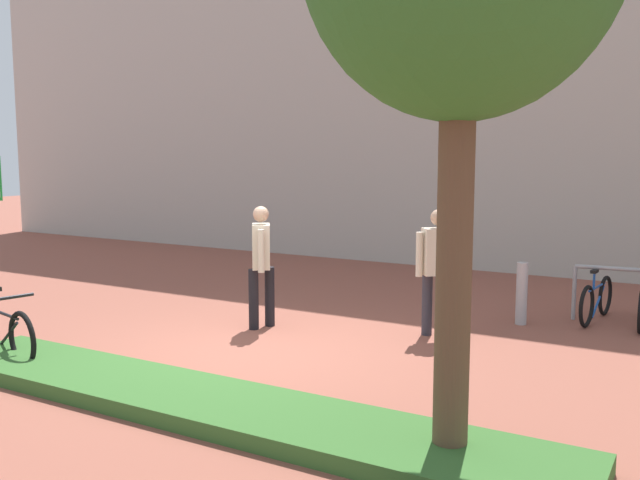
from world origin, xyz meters
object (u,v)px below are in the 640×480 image
object	(u,v)px
bike_at_sign	(4,330)
person_shirt_white	(438,265)
person_shirt_blue	(261,259)
bollard_steel	(522,293)

from	to	relation	value
bike_at_sign	person_shirt_white	size ratio (longest dim) A/B	0.96
bike_at_sign	person_shirt_blue	xyz separation A→B (m)	(1.83, 2.77, 0.63)
bollard_steel	person_shirt_white	bearing A→B (deg)	-122.00
person_shirt_white	bollard_steel	bearing A→B (deg)	58.00
bike_at_sign	person_shirt_blue	distance (m)	3.38
person_shirt_blue	person_shirt_white	world-z (taller)	same
person_shirt_white	bike_at_sign	bearing A→B (deg)	-139.78
person_shirt_blue	person_shirt_white	distance (m)	2.44
bike_at_sign	bollard_steel	world-z (taller)	bollard_steel
bollard_steel	person_shirt_blue	size ratio (longest dim) A/B	0.52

